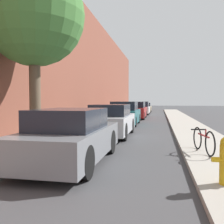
{
  "coord_description": "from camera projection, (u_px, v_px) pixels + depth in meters",
  "views": [
    {
      "loc": [
        1.24,
        1.48,
        1.6
      ],
      "look_at": [
        -0.51,
        10.38,
        1.17
      ],
      "focal_mm": 39.13,
      "sensor_mm": 36.0,
      "label": 1
    }
  ],
  "objects": [
    {
      "name": "parked_car_teal",
      "position": [
        125.0,
        114.0,
        15.92
      ],
      "size": [
        1.74,
        4.01,
        1.52
      ],
      "color": "black",
      "rests_on": "ground"
    },
    {
      "name": "parked_car_silver",
      "position": [
        111.0,
        121.0,
        10.93
      ],
      "size": [
        1.71,
        3.97,
        1.42
      ],
      "color": "black",
      "rests_on": "ground"
    },
    {
      "name": "parked_car_red",
      "position": [
        136.0,
        111.0,
        21.54
      ],
      "size": [
        1.72,
        4.66,
        1.47
      ],
      "color": "black",
      "rests_on": "ground"
    },
    {
      "name": "sidewalk_right",
      "position": [
        189.0,
        127.0,
        13.98
      ],
      "size": [
        2.0,
        52.0,
        0.12
      ],
      "color": "#9E998E",
      "rests_on": "ground"
    },
    {
      "name": "parked_car_grey",
      "position": [
        71.0,
        137.0,
        6.23
      ],
      "size": [
        1.71,
        4.03,
        1.39
      ],
      "color": "black",
      "rests_on": "ground"
    },
    {
      "name": "ground_plane",
      "position": [
        138.0,
        127.0,
        14.54
      ],
      "size": [
        120.0,
        120.0,
        0.0
      ],
      "primitive_type": "plane",
      "color": "#3D3D3F"
    },
    {
      "name": "bicycle",
      "position": [
        203.0,
        140.0,
        6.91
      ],
      "size": [
        0.47,
        1.64,
        0.68
      ],
      "rotation": [
        0.0,
        0.0,
        0.18
      ],
      "color": "black",
      "rests_on": "sidewalk_right"
    },
    {
      "name": "parked_car_white",
      "position": [
        141.0,
        108.0,
        27.62
      ],
      "size": [
        1.87,
        4.25,
        1.46
      ],
      "color": "black",
      "rests_on": "ground"
    },
    {
      "name": "street_tree_near",
      "position": [
        34.0,
        16.0,
        7.54
      ],
      "size": [
        3.15,
        3.15,
        5.7
      ],
      "color": "brown",
      "rests_on": "sidewalk_left"
    },
    {
      "name": "parked_car_champagne",
      "position": [
        145.0,
        108.0,
        33.32
      ],
      "size": [
        1.73,
        3.99,
        1.26
      ],
      "color": "black",
      "rests_on": "ground"
    },
    {
      "name": "building_facade_left",
      "position": [
        70.0,
        60.0,
        15.16
      ],
      "size": [
        0.7,
        52.0,
        8.24
      ],
      "color": "brown",
      "rests_on": "ground"
    },
    {
      "name": "sidewalk_left",
      "position": [
        92.0,
        125.0,
        15.1
      ],
      "size": [
        2.0,
        52.0,
        0.12
      ],
      "color": "#9E998E",
      "rests_on": "ground"
    }
  ]
}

